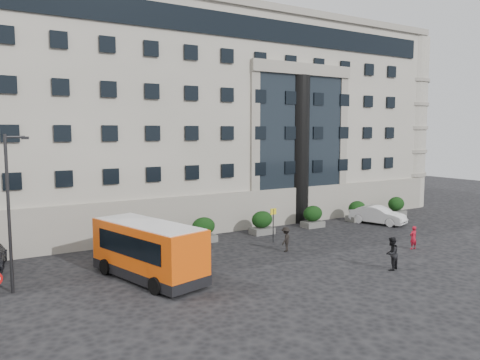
{
  "coord_description": "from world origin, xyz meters",
  "views": [
    {
      "loc": [
        -14.05,
        -22.53,
        8.12
      ],
      "look_at": [
        1.51,
        3.12,
        5.0
      ],
      "focal_mm": 35.0,
      "sensor_mm": 36.0,
      "label": 1
    }
  ],
  "objects_px": {
    "bus_stop_sign": "(273,219)",
    "pedestrian_c": "(286,239)",
    "hedge_a": "(135,238)",
    "parked_car_d": "(2,232)",
    "hedge_f": "(396,206)",
    "pedestrian_b": "(391,254)",
    "minibus": "(148,248)",
    "street_lamp": "(10,207)",
    "hedge_e": "(357,211)",
    "hedge_b": "(203,230)",
    "hedge_d": "(313,216)",
    "white_taxi": "(378,215)",
    "hedge_c": "(262,222)",
    "pedestrian_a": "(413,238)"
  },
  "relations": [
    {
      "from": "white_taxi",
      "to": "pedestrian_c",
      "type": "bearing_deg",
      "value": 174.65
    },
    {
      "from": "bus_stop_sign",
      "to": "pedestrian_c",
      "type": "distance_m",
      "value": 2.81
    },
    {
      "from": "hedge_b",
      "to": "hedge_f",
      "type": "height_order",
      "value": "same"
    },
    {
      "from": "white_taxi",
      "to": "hedge_a",
      "type": "bearing_deg",
      "value": 154.33
    },
    {
      "from": "hedge_c",
      "to": "pedestrian_a",
      "type": "xyz_separation_m",
      "value": [
        6.28,
        -9.41,
        -0.12
      ]
    },
    {
      "from": "bus_stop_sign",
      "to": "street_lamp",
      "type": "bearing_deg",
      "value": -173.46
    },
    {
      "from": "hedge_a",
      "to": "minibus",
      "type": "xyz_separation_m",
      "value": [
        -1.31,
        -6.16,
        0.79
      ]
    },
    {
      "from": "street_lamp",
      "to": "minibus",
      "type": "xyz_separation_m",
      "value": [
        6.63,
        -1.36,
        -2.65
      ]
    },
    {
      "from": "parked_car_d",
      "to": "pedestrian_c",
      "type": "xyz_separation_m",
      "value": [
        16.24,
        -13.56,
        0.17
      ]
    },
    {
      "from": "white_taxi",
      "to": "pedestrian_b",
      "type": "distance_m",
      "value": 14.2
    },
    {
      "from": "hedge_c",
      "to": "pedestrian_a",
      "type": "distance_m",
      "value": 11.32
    },
    {
      "from": "hedge_a",
      "to": "bus_stop_sign",
      "type": "height_order",
      "value": "bus_stop_sign"
    },
    {
      "from": "hedge_f",
      "to": "pedestrian_c",
      "type": "height_order",
      "value": "hedge_f"
    },
    {
      "from": "hedge_e",
      "to": "parked_car_d",
      "type": "relative_size",
      "value": 0.38
    },
    {
      "from": "hedge_b",
      "to": "parked_car_d",
      "type": "bearing_deg",
      "value": 147.15
    },
    {
      "from": "hedge_a",
      "to": "white_taxi",
      "type": "bearing_deg",
      "value": -5.02
    },
    {
      "from": "hedge_a",
      "to": "parked_car_d",
      "type": "height_order",
      "value": "hedge_a"
    },
    {
      "from": "minibus",
      "to": "pedestrian_c",
      "type": "relative_size",
      "value": 4.67
    },
    {
      "from": "hedge_a",
      "to": "bus_stop_sign",
      "type": "distance_m",
      "value": 9.94
    },
    {
      "from": "hedge_b",
      "to": "parked_car_d",
      "type": "relative_size",
      "value": 0.38
    },
    {
      "from": "pedestrian_b",
      "to": "minibus",
      "type": "bearing_deg",
      "value": -43.5
    },
    {
      "from": "hedge_c",
      "to": "pedestrian_a",
      "type": "relative_size",
      "value": 1.14
    },
    {
      "from": "bus_stop_sign",
      "to": "hedge_c",
      "type": "bearing_deg",
      "value": 72.18
    },
    {
      "from": "street_lamp",
      "to": "parked_car_d",
      "type": "bearing_deg",
      "value": 88.06
    },
    {
      "from": "bus_stop_sign",
      "to": "pedestrian_c",
      "type": "relative_size",
      "value": 1.49
    },
    {
      "from": "hedge_a",
      "to": "street_lamp",
      "type": "distance_m",
      "value": 9.89
    },
    {
      "from": "hedge_e",
      "to": "hedge_f",
      "type": "relative_size",
      "value": 1.0
    },
    {
      "from": "hedge_a",
      "to": "hedge_c",
      "type": "xyz_separation_m",
      "value": [
        10.4,
        0.0,
        0.0
      ]
    },
    {
      "from": "hedge_d",
      "to": "white_taxi",
      "type": "bearing_deg",
      "value": -17.9
    },
    {
      "from": "hedge_e",
      "to": "minibus",
      "type": "xyz_separation_m",
      "value": [
        -22.11,
        -6.16,
        0.79
      ]
    },
    {
      "from": "hedge_e",
      "to": "street_lamp",
      "type": "height_order",
      "value": "street_lamp"
    },
    {
      "from": "hedge_a",
      "to": "parked_car_d",
      "type": "xyz_separation_m",
      "value": [
        -7.5,
        8.2,
        -0.26
      ]
    },
    {
      "from": "white_taxi",
      "to": "street_lamp",
      "type": "bearing_deg",
      "value": 165.02
    },
    {
      "from": "hedge_d",
      "to": "minibus",
      "type": "distance_m",
      "value": 18.01
    },
    {
      "from": "hedge_f",
      "to": "pedestrian_b",
      "type": "distance_m",
      "value": 18.84
    },
    {
      "from": "hedge_c",
      "to": "pedestrian_c",
      "type": "distance_m",
      "value": 5.61
    },
    {
      "from": "hedge_a",
      "to": "hedge_b",
      "type": "bearing_deg",
      "value": 0.0
    },
    {
      "from": "white_taxi",
      "to": "hedge_d",
      "type": "bearing_deg",
      "value": 141.45
    },
    {
      "from": "pedestrian_a",
      "to": "pedestrian_c",
      "type": "xyz_separation_m",
      "value": [
        -7.95,
        4.06,
        0.04
      ]
    },
    {
      "from": "hedge_b",
      "to": "hedge_a",
      "type": "bearing_deg",
      "value": 180.0
    },
    {
      "from": "hedge_a",
      "to": "bus_stop_sign",
      "type": "bearing_deg",
      "value": -16.42
    },
    {
      "from": "minibus",
      "to": "pedestrian_b",
      "type": "relative_size",
      "value": 4.01
    },
    {
      "from": "street_lamp",
      "to": "pedestrian_b",
      "type": "height_order",
      "value": "street_lamp"
    },
    {
      "from": "hedge_d",
      "to": "street_lamp",
      "type": "height_order",
      "value": "street_lamp"
    },
    {
      "from": "hedge_e",
      "to": "bus_stop_sign",
      "type": "height_order",
      "value": "bus_stop_sign"
    },
    {
      "from": "bus_stop_sign",
      "to": "pedestrian_b",
      "type": "relative_size",
      "value": 1.28
    },
    {
      "from": "hedge_a",
      "to": "street_lamp",
      "type": "bearing_deg",
      "value": -148.84
    },
    {
      "from": "pedestrian_a",
      "to": "parked_car_d",
      "type": "bearing_deg",
      "value": -32.41
    },
    {
      "from": "bus_stop_sign",
      "to": "minibus",
      "type": "height_order",
      "value": "minibus"
    },
    {
      "from": "hedge_e",
      "to": "pedestrian_b",
      "type": "bearing_deg",
      "value": -127.82
    }
  ]
}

